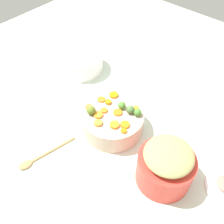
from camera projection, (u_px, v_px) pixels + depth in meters
The scene contains 22 objects.
tabletop at pixel (117, 126), 1.18m from camera, with size 2.40×2.40×0.02m, color silver.
serving_bowl_carrots at pixel (112, 121), 1.13m from camera, with size 0.27×0.27×0.10m, color #C4A994.
metal_pot at pixel (165, 169), 0.95m from camera, with size 0.21×0.21×0.14m, color red.
stuffing_mound at pixel (169, 155), 0.88m from camera, with size 0.18×0.18×0.05m, color tan.
carrot_slice_0 at pixel (118, 113), 1.09m from camera, with size 0.04×0.04×0.01m, color orange.
carrot_slice_1 at pixel (98, 115), 1.08m from camera, with size 0.04×0.04×0.01m, color orange.
carrot_slice_2 at pixel (124, 131), 1.02m from camera, with size 0.02×0.02×0.01m, color orange.
carrot_slice_3 at pixel (114, 125), 1.04m from camera, with size 0.04×0.04×0.01m, color orange.
carrot_slice_4 at pixel (108, 102), 1.13m from camera, with size 0.03×0.03×0.01m, color orange.
carrot_slice_5 at pixel (114, 95), 1.16m from camera, with size 0.04×0.04×0.01m, color orange.
carrot_slice_6 at pixel (104, 110), 1.10m from camera, with size 0.03×0.03×0.01m, color orange.
carrot_slice_7 at pixel (136, 108), 1.11m from camera, with size 0.02×0.02×0.01m, color orange.
carrot_slice_8 at pixel (89, 107), 1.11m from camera, with size 0.03×0.03×0.01m, color orange.
carrot_slice_9 at pixel (101, 100), 1.14m from camera, with size 0.04×0.04×0.01m, color orange.
carrot_slice_10 at pixel (125, 125), 1.04m from camera, with size 0.04×0.04×0.01m, color orange.
carrot_slice_11 at pixel (98, 123), 1.05m from camera, with size 0.03×0.03×0.01m, color orange.
brussels_sprout_0 at pixel (91, 110), 1.08m from camera, with size 0.04×0.04×0.04m, color #5E7124.
brussels_sprout_1 at pixel (138, 113), 1.07m from camera, with size 0.03×0.03×0.03m, color #488230.
brussels_sprout_2 at pixel (130, 110), 1.08m from camera, with size 0.04×0.04×0.04m, color #4F743D.
brussels_sprout_3 at pixel (122, 105), 1.10m from camera, with size 0.03×0.03×0.03m, color #4E8830.
wooden_spoon at pixel (36, 159), 1.05m from camera, with size 0.08×0.26×0.01m.
casserole_dish at pixel (80, 62), 1.41m from camera, with size 0.24×0.24×0.10m, color white.
Camera 1 is at (0.47, -0.57, 0.94)m, focal length 40.95 mm.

